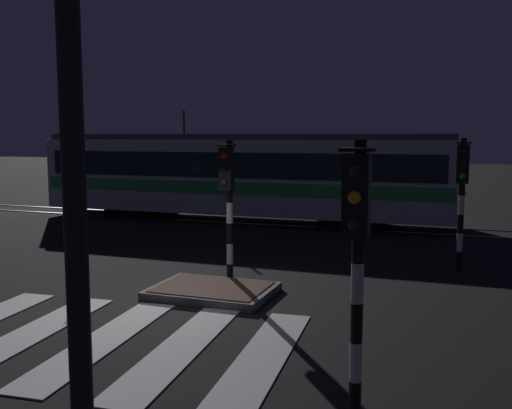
{
  "coord_description": "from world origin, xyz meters",
  "views": [
    {
      "loc": [
        5.23,
        -9.63,
        3.2
      ],
      "look_at": [
        0.1,
        4.56,
        1.4
      ],
      "focal_mm": 40.78,
      "sensor_mm": 36.0,
      "label": 1
    }
  ],
  "objects_px": {
    "traffic_light_corner_far_left": "(76,163)",
    "tram": "(241,174)",
    "traffic_light_corner_near_right": "(357,239)",
    "traffic_light_median_centre": "(228,190)",
    "traffic_light_corner_far_right": "(462,184)"
  },
  "relations": [
    {
      "from": "traffic_light_corner_near_right",
      "to": "traffic_light_corner_far_left",
      "type": "distance_m",
      "value": 13.06
    },
    {
      "from": "traffic_light_corner_far_left",
      "to": "tram",
      "type": "relative_size",
      "value": 0.23
    },
    {
      "from": "traffic_light_corner_near_right",
      "to": "tram",
      "type": "height_order",
      "value": "tram"
    },
    {
      "from": "traffic_light_corner_near_right",
      "to": "traffic_light_corner_far_left",
      "type": "xyz_separation_m",
      "value": [
        -9.96,
        8.43,
        0.28
      ]
    },
    {
      "from": "traffic_light_corner_far_right",
      "to": "tram",
      "type": "relative_size",
      "value": 0.2
    },
    {
      "from": "traffic_light_median_centre",
      "to": "traffic_light_corner_near_right",
      "type": "relative_size",
      "value": 0.98
    },
    {
      "from": "traffic_light_corner_far_right",
      "to": "tram",
      "type": "xyz_separation_m",
      "value": [
        -7.84,
        5.87,
        -0.33
      ]
    },
    {
      "from": "traffic_light_median_centre",
      "to": "traffic_light_corner_near_right",
      "type": "xyz_separation_m",
      "value": [
        3.63,
        -5.1,
        0.04
      ]
    },
    {
      "from": "traffic_light_median_centre",
      "to": "traffic_light_corner_near_right",
      "type": "bearing_deg",
      "value": -54.56
    },
    {
      "from": "traffic_light_corner_far_left",
      "to": "tram",
      "type": "xyz_separation_m",
      "value": [
        3.14,
        5.59,
        -0.62
      ]
    },
    {
      "from": "traffic_light_corner_far_left",
      "to": "traffic_light_corner_far_right",
      "type": "distance_m",
      "value": 10.99
    },
    {
      "from": "traffic_light_corner_far_left",
      "to": "tram",
      "type": "distance_m",
      "value": 6.45
    },
    {
      "from": "traffic_light_corner_near_right",
      "to": "traffic_light_corner_far_right",
      "type": "xyz_separation_m",
      "value": [
        1.01,
        8.15,
        -0.01
      ]
    },
    {
      "from": "traffic_light_corner_far_right",
      "to": "traffic_light_corner_near_right",
      "type": "bearing_deg",
      "value": -97.09
    },
    {
      "from": "traffic_light_corner_far_left",
      "to": "traffic_light_corner_near_right",
      "type": "bearing_deg",
      "value": -40.24
    }
  ]
}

